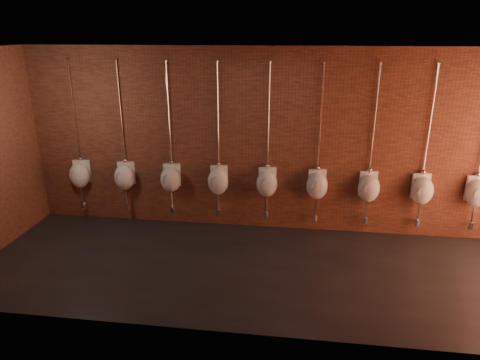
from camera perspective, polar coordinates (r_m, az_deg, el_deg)
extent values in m
plane|color=black|center=(6.66, 2.20, -11.69)|extent=(8.50, 8.50, 0.00)
cube|color=black|center=(5.71, 2.63, 17.00)|extent=(8.50, 3.00, 0.04)
cube|color=brown|center=(7.43, 3.47, 5.04)|extent=(8.50, 0.04, 3.20)
cube|color=brown|center=(4.60, 0.67, -4.15)|extent=(8.50, 0.04, 3.20)
ellipsoid|color=white|center=(8.46, -20.62, 0.58)|extent=(0.42, 0.38, 0.48)
cube|color=white|center=(8.55, -20.29, 1.15)|extent=(0.31, 0.10, 0.44)
cylinder|color=#A4A4A4|center=(8.35, -21.02, 0.50)|extent=(0.21, 0.06, 0.21)
cylinder|color=silver|center=(8.28, -21.24, 8.37)|extent=(0.03, 0.03, 1.82)
sphere|color=silver|center=(8.45, -20.58, 2.70)|extent=(0.09, 0.09, 0.09)
cylinder|color=silver|center=(8.17, -22.03, 14.62)|extent=(0.06, 0.06, 0.01)
cylinder|color=silver|center=(8.58, -20.34, -1.67)|extent=(0.03, 0.03, 0.35)
cylinder|color=silver|center=(8.66, -20.16, -3.11)|extent=(0.09, 0.09, 0.12)
cylinder|color=silver|center=(8.72, -19.93, -2.92)|extent=(0.03, 0.16, 0.03)
ellipsoid|color=white|center=(8.10, -15.17, 0.34)|extent=(0.42, 0.38, 0.48)
cube|color=white|center=(8.19, -14.88, 0.93)|extent=(0.31, 0.10, 0.44)
cylinder|color=#A4A4A4|center=(7.98, -15.51, 0.26)|extent=(0.21, 0.06, 0.21)
cylinder|color=silver|center=(7.90, -15.63, 8.49)|extent=(0.03, 0.03, 1.82)
sphere|color=silver|center=(8.09, -15.11, 2.56)|extent=(0.09, 0.09, 0.09)
cylinder|color=silver|center=(7.79, -16.24, 15.06)|extent=(0.06, 0.06, 0.01)
cylinder|color=silver|center=(8.21, -14.95, -2.01)|extent=(0.03, 0.03, 0.35)
cylinder|color=silver|center=(8.30, -14.81, -3.51)|extent=(0.09, 0.09, 0.12)
cylinder|color=silver|center=(8.37, -14.61, -3.30)|extent=(0.03, 0.16, 0.03)
ellipsoid|color=white|center=(7.81, -9.25, 0.07)|extent=(0.42, 0.38, 0.48)
cube|color=white|center=(7.90, -9.03, 0.69)|extent=(0.31, 0.10, 0.44)
cylinder|color=#A4A4A4|center=(7.69, -9.52, -0.02)|extent=(0.21, 0.06, 0.21)
cylinder|color=silver|center=(7.61, -9.51, 8.54)|extent=(0.03, 0.03, 1.82)
sphere|color=silver|center=(7.80, -9.19, 2.37)|extent=(0.09, 0.09, 0.09)
cylinder|color=silver|center=(7.49, -9.90, 15.38)|extent=(0.06, 0.06, 0.01)
cylinder|color=silver|center=(7.93, -9.12, -2.35)|extent=(0.03, 0.03, 0.35)
cylinder|color=silver|center=(8.02, -9.03, -3.90)|extent=(0.09, 0.09, 0.12)
cylinder|color=silver|center=(8.09, -8.87, -3.68)|extent=(0.03, 0.16, 0.03)
ellipsoid|color=white|center=(7.61, -2.96, -0.21)|extent=(0.42, 0.38, 0.48)
cube|color=white|center=(7.70, -2.81, 0.43)|extent=(0.31, 0.10, 0.44)
cylinder|color=#A4A4A4|center=(7.49, -3.13, -0.31)|extent=(0.21, 0.06, 0.21)
cylinder|color=silver|center=(7.40, -2.97, 8.48)|extent=(0.03, 0.03, 1.82)
sphere|color=silver|center=(7.60, -2.88, 2.15)|extent=(0.09, 0.09, 0.09)
cylinder|color=silver|center=(7.28, -3.10, 15.52)|extent=(0.06, 0.06, 0.01)
cylinder|color=silver|center=(7.73, -2.92, -2.69)|extent=(0.03, 0.03, 0.35)
cylinder|color=silver|center=(7.82, -2.89, -4.28)|extent=(0.09, 0.09, 0.12)
cylinder|color=silver|center=(7.90, -2.78, -4.05)|extent=(0.03, 0.16, 0.03)
ellipsoid|color=white|center=(7.50, 3.59, -0.50)|extent=(0.42, 0.38, 0.48)
cube|color=white|center=(7.60, 3.66, 0.15)|extent=(0.31, 0.10, 0.44)
cylinder|color=#A4A4A4|center=(7.38, 3.52, -0.61)|extent=(0.21, 0.06, 0.21)
cylinder|color=silver|center=(7.29, 3.83, 8.30)|extent=(0.03, 0.03, 1.82)
sphere|color=silver|center=(7.49, 3.69, 1.89)|extent=(0.09, 0.09, 0.09)
cylinder|color=silver|center=(7.18, 4.00, 15.45)|extent=(0.06, 0.06, 0.01)
cylinder|color=silver|center=(7.63, 3.53, -3.01)|extent=(0.03, 0.03, 0.35)
cylinder|color=silver|center=(7.72, 3.50, -4.62)|extent=(0.09, 0.09, 0.12)
cylinder|color=silver|center=(7.80, 3.54, -4.38)|extent=(0.03, 0.16, 0.03)
ellipsoid|color=white|center=(7.50, 10.23, -0.79)|extent=(0.42, 0.38, 0.48)
cube|color=white|center=(7.60, 10.22, -0.14)|extent=(0.31, 0.10, 0.44)
cylinder|color=#A4A4A4|center=(7.38, 10.28, -0.90)|extent=(0.21, 0.06, 0.21)
cylinder|color=silver|center=(7.29, 10.74, 8.01)|extent=(0.03, 0.03, 1.82)
sphere|color=silver|center=(7.49, 10.34, 1.60)|extent=(0.09, 0.09, 0.09)
cylinder|color=silver|center=(7.17, 11.20, 15.14)|extent=(0.06, 0.06, 0.01)
cylinder|color=silver|center=(7.63, 10.07, -3.30)|extent=(0.03, 0.03, 0.35)
cylinder|color=silver|center=(7.72, 9.97, -4.90)|extent=(0.09, 0.09, 0.12)
cylinder|color=silver|center=(7.79, 9.95, -4.66)|extent=(0.03, 0.16, 0.03)
ellipsoid|color=white|center=(7.60, 16.79, -1.07)|extent=(0.42, 0.38, 0.48)
cube|color=white|center=(7.69, 16.70, -0.42)|extent=(0.31, 0.10, 0.44)
cylinder|color=#A4A4A4|center=(7.48, 16.95, -1.18)|extent=(0.21, 0.06, 0.21)
cylinder|color=silver|center=(7.39, 17.54, 7.60)|extent=(0.03, 0.03, 1.82)
sphere|color=silver|center=(7.59, 16.91, 1.29)|extent=(0.09, 0.09, 0.09)
cylinder|color=silver|center=(7.28, 18.28, 14.62)|extent=(0.06, 0.06, 0.01)
cylinder|color=silver|center=(7.73, 16.54, -3.54)|extent=(0.03, 0.03, 0.35)
cylinder|color=silver|center=(7.82, 16.37, -5.12)|extent=(0.09, 0.09, 0.12)
cylinder|color=silver|center=(7.89, 16.29, -4.88)|extent=(0.03, 0.16, 0.03)
ellipsoid|color=white|center=(7.79, 23.10, -1.32)|extent=(0.42, 0.38, 0.48)
cube|color=white|center=(7.89, 22.94, -0.69)|extent=(0.31, 0.10, 0.44)
cylinder|color=#A4A4A4|center=(7.67, 23.36, -1.43)|extent=(0.21, 0.06, 0.21)
cylinder|color=silver|center=(7.59, 24.06, 7.11)|extent=(0.03, 0.03, 1.82)
sphere|color=silver|center=(7.78, 23.23, 0.98)|extent=(0.09, 0.09, 0.09)
cylinder|color=silver|center=(7.48, 25.03, 13.91)|extent=(0.06, 0.06, 0.01)
cylinder|color=silver|center=(7.92, 22.77, -3.73)|extent=(0.03, 0.03, 0.35)
cylinder|color=silver|center=(8.00, 22.55, -5.27)|extent=(0.09, 0.09, 0.12)
cylinder|color=silver|center=(8.07, 22.42, -5.04)|extent=(0.03, 0.16, 0.03)
ellipsoid|color=white|center=(8.08, 29.05, -1.54)|extent=(0.42, 0.38, 0.48)
cube|color=white|center=(8.17, 28.82, -0.93)|extent=(0.31, 0.10, 0.44)
cylinder|color=#A4A4A4|center=(7.96, 29.38, -1.65)|extent=(0.21, 0.06, 0.21)
sphere|color=silver|center=(8.07, 29.17, 0.68)|extent=(0.09, 0.09, 0.09)
cylinder|color=silver|center=(8.19, 28.65, -3.87)|extent=(0.03, 0.03, 0.35)
cylinder|color=silver|center=(8.28, 28.39, -5.36)|extent=(0.09, 0.09, 0.12)
cylinder|color=silver|center=(8.35, 28.21, -5.13)|extent=(0.03, 0.16, 0.03)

